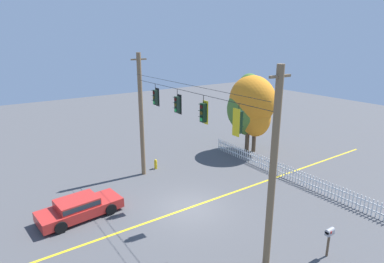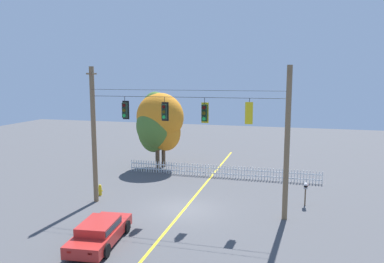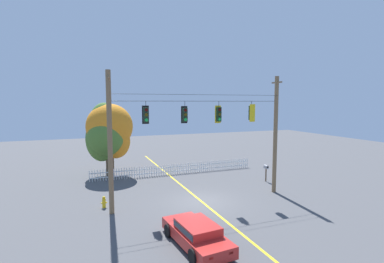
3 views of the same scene
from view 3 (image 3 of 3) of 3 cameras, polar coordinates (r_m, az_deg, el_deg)
name	(u,v)px [view 3 (image 3 of 3)]	position (r m, az deg, el deg)	size (l,w,h in m)	color
ground	(202,201)	(20.41, 1.87, -13.52)	(80.00, 80.00, 0.00)	#4C4C4F
lane_centerline_stripe	(202,201)	(20.41, 1.87, -13.51)	(0.16, 36.00, 0.01)	gold
signal_support_span	(202,138)	(19.41, 1.91, -1.22)	(12.14, 1.10, 8.61)	brown
traffic_signal_northbound_primary	(146,115)	(18.16, -9.00, 3.26)	(0.43, 0.38, 1.41)	black
traffic_signal_westbound_side	(185,115)	(18.86, -1.41, 3.32)	(0.43, 0.38, 1.43)	black
traffic_signal_southbound_primary	(219,114)	(19.82, 5.24, 3.37)	(0.43, 0.38, 1.48)	black
traffic_signal_eastbound_side	(251,113)	(21.06, 11.54, 3.59)	(0.43, 0.38, 1.44)	black
white_picket_fence	(176,169)	(27.63, -3.10, -7.31)	(15.50, 0.06, 0.98)	white
autumn_maple_near_fence	(105,134)	(27.64, -16.73, -0.47)	(3.46, 3.30, 6.70)	brown
autumn_maple_mid	(111,131)	(27.71, -15.49, 0.03)	(4.19, 3.48, 6.60)	brown
parked_car	(196,233)	(14.51, 0.88, -19.23)	(2.23, 4.59, 1.15)	red
fire_hydrant	(104,202)	(20.00, -16.83, -13.07)	(0.38, 0.22, 0.75)	gold
roadside_mailbox	(266,168)	(25.74, 14.29, -6.93)	(0.25, 0.44, 1.43)	brown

